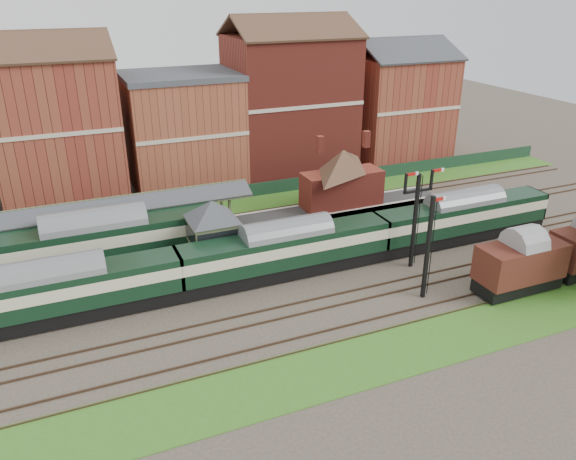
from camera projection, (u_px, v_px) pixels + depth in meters
name	position (u px, v px, depth m)	size (l,w,h in m)	color
ground	(264.00, 280.00, 44.13)	(160.00, 160.00, 0.00)	#473D33
grass_back	(209.00, 210.00, 57.58)	(90.00, 4.50, 0.06)	#2D6619
grass_front	(334.00, 368.00, 34.02)	(90.00, 5.00, 0.06)	#2D6619
fence	(203.00, 197.00, 58.97)	(90.00, 0.12, 1.50)	#193823
platform	(173.00, 237.00, 50.34)	(55.00, 3.40, 1.00)	#2D2D2D
signal_box	(213.00, 234.00, 44.50)	(5.40, 5.40, 6.00)	#6A7B58
brick_hut	(305.00, 240.00, 48.17)	(3.20, 2.64, 2.94)	maroon
station_building	(342.00, 177.00, 55.02)	(8.10, 8.10, 5.90)	maroon
canopy	(97.00, 204.00, 46.54)	(26.00, 3.89, 4.08)	#475133
semaphore_bracket	(416.00, 214.00, 44.45)	(3.60, 0.25, 8.18)	black
semaphore_siding	(428.00, 246.00, 40.14)	(1.23, 0.25, 8.00)	black
town_backdrop	(181.00, 124.00, 62.26)	(69.00, 10.00, 16.00)	maroon
dmu_train	(287.00, 249.00, 43.89)	(51.25, 2.70, 3.94)	black
platform_railcar	(97.00, 243.00, 44.40)	(19.17, 3.02, 4.42)	black
goods_van_a	(520.00, 264.00, 41.73)	(6.67, 2.89, 4.05)	black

